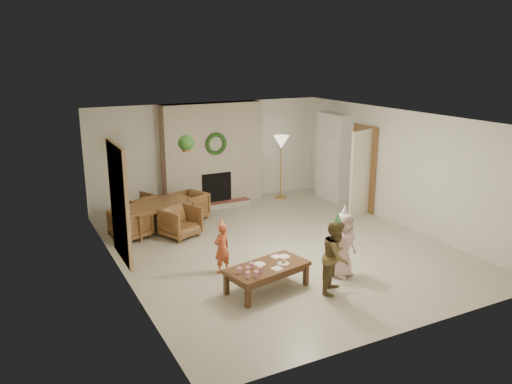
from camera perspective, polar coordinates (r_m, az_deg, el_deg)
floor at (r=9.98m, az=2.60°, el=-6.16°), size 7.00×7.00×0.00m
ceiling at (r=9.35m, az=2.78°, el=8.24°), size 7.00×7.00×0.00m
wall_back at (r=12.67m, az=-5.22°, el=4.36°), size 7.00×0.00×7.00m
wall_front at (r=6.92m, az=17.31°, el=-5.75°), size 7.00×0.00×7.00m
wall_left at (r=8.55m, az=-15.04°, el=-1.54°), size 0.00×7.00×7.00m
wall_right at (r=11.35m, az=15.96°, el=2.52°), size 0.00×7.00×7.00m
fireplace_mass at (r=12.49m, az=-4.88°, el=4.20°), size 2.50×0.40×2.50m
fireplace_hearth at (r=12.46m, az=-4.14°, el=-1.45°), size 1.60×0.30×0.12m
fireplace_firebox at (r=12.50m, az=-4.48°, el=0.47°), size 0.75×0.12×0.75m
fireplace_wreath at (r=12.22m, az=-4.49°, el=5.40°), size 0.54×0.10×0.54m
floor_lamp_base at (r=13.27m, az=2.77°, el=-0.57°), size 0.30×0.30×0.03m
floor_lamp_post at (r=13.08m, az=2.81°, el=2.56°), size 0.03×0.03×1.46m
floor_lamp_shade at (r=12.94m, az=2.85°, el=5.61°), size 0.39×0.39×0.33m
bookshelf_carcass at (r=13.01m, az=8.52°, el=3.87°), size 0.30×1.00×2.20m
bookshelf_shelf_a at (r=13.15m, az=8.34°, el=1.09°), size 0.30×0.92×0.03m
bookshelf_shelf_b at (r=13.05m, az=8.41°, el=2.79°), size 0.30×0.92×0.03m
bookshelf_shelf_c at (r=12.97m, az=8.48°, el=4.52°), size 0.30×0.92×0.03m
bookshelf_shelf_d at (r=12.91m, az=8.55°, el=6.26°), size 0.30×0.92×0.03m
books_row_lower at (r=12.98m, az=8.67°, el=1.53°), size 0.20×0.40×0.24m
books_row_mid at (r=13.05m, az=8.23°, el=3.43°), size 0.20×0.44×0.24m
books_row_upper at (r=12.86m, az=8.69°, el=5.00°), size 0.20×0.36×0.22m
door_frame at (r=12.25m, az=11.95°, el=2.60°), size 0.05×0.86×2.04m
door_leaf at (r=11.73m, az=11.66°, el=1.96°), size 0.77×0.32×2.00m
curtain_panel at (r=8.75m, az=-15.07°, el=-1.17°), size 0.06×1.20×2.00m
dining_table at (r=11.05m, az=-10.86°, el=-2.71°), size 1.83×1.44×0.57m
dining_chair_near at (r=10.52m, az=-8.45°, el=-3.36°), size 0.88×0.89×0.62m
dining_chair_far at (r=11.58m, az=-13.06°, el=-1.83°), size 0.88×0.89×0.62m
dining_chair_left at (r=10.64m, az=-13.84°, el=-3.42°), size 0.89×0.88×0.62m
dining_chair_right at (r=11.58m, az=-7.46°, el=-1.56°), size 0.89×0.88×0.62m
hanging_plant_cord at (r=10.22m, az=-7.89°, el=6.74°), size 0.01×0.01×0.70m
hanging_plant_pot at (r=10.28m, az=-7.81°, el=4.81°), size 0.16×0.16×0.12m
hanging_plant_foliage at (r=10.25m, az=-7.84°, el=5.47°), size 0.32×0.32×0.32m
coffee_table_top at (r=8.13m, az=1.25°, el=-8.46°), size 1.44×0.93×0.06m
coffee_table_apron at (r=8.15m, az=1.24°, el=-8.92°), size 1.32×0.81×0.08m
coffee_leg_fl at (r=7.68m, az=-0.91°, el=-11.64°), size 0.08×0.08×0.35m
coffee_leg_fr at (r=8.40m, az=5.62°, el=-9.22°), size 0.08×0.08×0.35m
coffee_leg_bl at (r=8.07m, az=-3.34°, el=-10.27°), size 0.08×0.08×0.35m
coffee_leg_br at (r=8.76m, az=3.10°, el=-8.11°), size 0.08×0.08×0.35m
cup_a at (r=7.69m, az=-0.93°, el=-9.27°), size 0.08×0.08×0.09m
cup_b at (r=7.84m, az=-1.87°, el=-8.79°), size 0.08×0.08×0.09m
cup_c at (r=7.72m, az=0.03°, el=-9.16°), size 0.08×0.08×0.09m
cup_d at (r=7.87m, az=-0.92°, el=-8.68°), size 0.08×0.08×0.09m
cup_e at (r=7.86m, az=0.47°, el=-8.69°), size 0.08×0.08×0.09m
cup_f at (r=8.01m, az=-0.48°, el=-8.23°), size 0.08×0.08×0.09m
plate_a at (r=8.17m, az=0.41°, el=-8.06°), size 0.22×0.22×0.01m
plate_b at (r=8.20m, az=3.09°, el=-7.99°), size 0.22×0.22×0.01m
plate_c at (r=8.46m, az=3.18°, el=-7.22°), size 0.22×0.22×0.01m
food_scoop at (r=8.18m, az=3.09°, el=-7.74°), size 0.08×0.08×0.07m
napkin_left at (r=8.02m, az=2.39°, el=-8.55°), size 0.18×0.18×0.01m
napkin_right at (r=8.46m, az=2.29°, el=-7.23°), size 0.18×0.18×0.01m
child_red at (r=8.73m, az=-3.84°, el=-6.32°), size 0.36×0.29×0.88m
party_hat_red at (r=8.57m, az=-3.89°, el=-3.37°), size 0.13×0.13×0.17m
child_plaid at (r=8.10m, az=8.95°, el=-7.12°), size 0.72×0.71×1.18m
party_hat_plaid at (r=7.88m, az=9.14°, el=-2.88°), size 0.18×0.18×0.19m
child_pink at (r=8.66m, az=9.75°, el=-5.85°), size 0.63×0.51×1.12m
party_hat_pink at (r=8.46m, az=9.93°, el=-2.04°), size 0.16×0.16×0.20m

